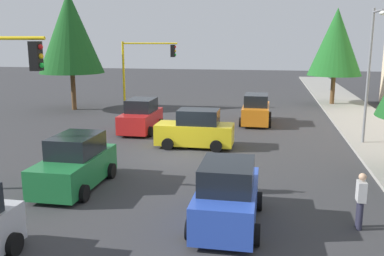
{
  "coord_description": "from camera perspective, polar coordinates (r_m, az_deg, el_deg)",
  "views": [
    {
      "loc": [
        18.83,
        4.24,
        5.45
      ],
      "look_at": [
        -1.05,
        0.57,
        1.2
      ],
      "focal_mm": 39.3,
      "sensor_mm": 36.0,
      "label": 1
    }
  ],
  "objects": [
    {
      "name": "traffic_signal_far_right",
      "position": [
        34.33,
        -6.36,
        9.02
      ],
      "size": [
        0.36,
        4.59,
        5.33
      ],
      "color": "yellow",
      "rests_on": "ground"
    },
    {
      "name": "car_yellow",
      "position": [
        21.64,
        0.48,
        -0.28
      ],
      "size": [
        1.94,
        3.96,
        1.98
      ],
      "color": "yellow",
      "rests_on": "ground"
    },
    {
      "name": "car_blue",
      "position": [
        12.7,
        4.82,
        -9.17
      ],
      "size": [
        3.98,
        2.03,
        1.98
      ],
      "color": "blue",
      "rests_on": "ground"
    },
    {
      "name": "tree_roadside_far",
      "position": [
        37.21,
        18.95,
        10.97
      ],
      "size": [
        4.39,
        4.39,
        8.03
      ],
      "color": "brown",
      "rests_on": "ground"
    },
    {
      "name": "tree_opposite_side",
      "position": [
        34.4,
        -16.22,
        12.35
      ],
      "size": [
        4.98,
        4.98,
        9.14
      ],
      "color": "brown",
      "rests_on": "ground"
    },
    {
      "name": "sidewalk_kerb",
      "position": [
        25.22,
        24.57,
        -1.53
      ],
      "size": [
        80.0,
        4.0,
        0.15
      ],
      "primitive_type": "cube",
      "color": "gray",
      "rests_on": "ground"
    },
    {
      "name": "street_lamp_curbside",
      "position": [
        23.01,
        23.15,
        8.19
      ],
      "size": [
        2.15,
        0.28,
        7.0
      ],
      "color": "slate",
      "rests_on": "ground"
    },
    {
      "name": "ground_plane",
      "position": [
        20.06,
        -2.15,
        -3.9
      ],
      "size": [
        120.0,
        120.0,
        0.0
      ],
      "primitive_type": "plane",
      "color": "#353538"
    },
    {
      "name": "car_red",
      "position": [
        25.5,
        -6.94,
        1.5
      ],
      "size": [
        3.95,
        2.06,
        1.98
      ],
      "color": "red",
      "rests_on": "ground"
    },
    {
      "name": "pedestrian_crossing",
      "position": [
        13.32,
        21.92,
        -8.95
      ],
      "size": [
        0.4,
        0.24,
        1.7
      ],
      "color": "#262638",
      "rests_on": "ground"
    },
    {
      "name": "car_orange",
      "position": [
        28.08,
        8.68,
        2.4
      ],
      "size": [
        4.13,
        2.01,
        1.98
      ],
      "color": "orange",
      "rests_on": "ground"
    },
    {
      "name": "car_green",
      "position": [
        16.37,
        -15.55,
        -4.72
      ],
      "size": [
        4.16,
        2.06,
        1.98
      ],
      "color": "#1E7238",
      "rests_on": "ground"
    }
  ]
}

